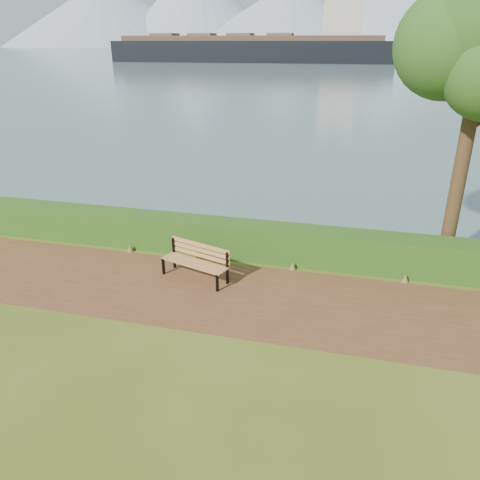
# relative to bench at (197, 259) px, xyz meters

# --- Properties ---
(ground) EXTENTS (140.00, 140.00, 0.00)m
(ground) POSITION_rel_bench_xyz_m (0.76, -0.99, -0.53)
(ground) COLOR #475719
(ground) RESTS_ON ground
(path) EXTENTS (40.00, 3.40, 0.01)m
(path) POSITION_rel_bench_xyz_m (0.76, -0.69, -0.53)
(path) COLOR #5B2E1F
(path) RESTS_ON ground
(hedge) EXTENTS (32.00, 0.85, 1.00)m
(hedge) POSITION_rel_bench_xyz_m (0.76, 1.61, -0.03)
(hedge) COLOR #1F4A15
(hedge) RESTS_ON ground
(water) EXTENTS (700.00, 510.00, 0.00)m
(water) POSITION_rel_bench_xyz_m (0.76, 259.01, -0.53)
(water) COLOR #476573
(water) RESTS_ON ground
(mountains) EXTENTS (585.00, 190.00, 70.00)m
(mountains) POSITION_rel_bench_xyz_m (-8.41, 405.06, 27.16)
(mountains) COLOR #8496B0
(mountains) RESTS_ON ground
(bench) EXTENTS (1.92, 1.08, 0.93)m
(bench) POSITION_rel_bench_xyz_m (0.00, 0.00, 0.00)
(bench) COLOR black
(bench) RESTS_ON ground
(cargo_ship) EXTENTS (76.28, 15.17, 23.02)m
(cargo_ship) POSITION_rel_bench_xyz_m (-24.69, 123.65, 2.90)
(cargo_ship) COLOR black
(cargo_ship) RESTS_ON ground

